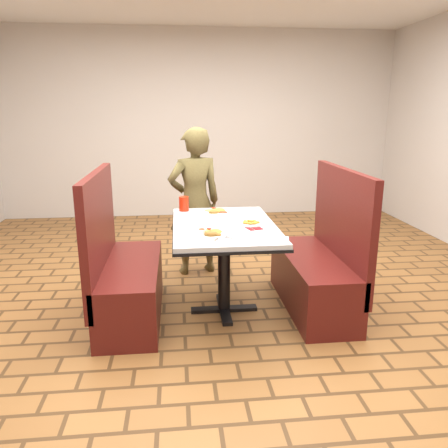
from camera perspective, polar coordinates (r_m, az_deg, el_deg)
The scene contains 15 objects.
room at distance 3.35m, azimuth 0.00°, elevation 19.58°, with size 7.00×7.04×2.82m.
dining_table at distance 3.48m, azimuth 0.00°, elevation -1.53°, with size 0.81×1.21×0.75m.
booth_bench_left at distance 3.59m, azimuth -12.85°, elevation -6.85°, with size 0.47×1.20×1.17m.
booth_bench_right at distance 3.75m, azimuth 12.28°, elevation -5.89°, with size 0.47×1.20×1.17m.
diner_person at distance 4.36m, azimuth -3.84°, elevation 2.88°, with size 0.54×0.35×1.47m, color brown.
near_dinner_plate at distance 3.14m, azimuth -1.64°, elevation -1.03°, with size 0.24×0.24×0.07m.
far_dinner_plate at distance 3.81m, azimuth -0.98°, elevation 1.75°, with size 0.26×0.26×0.07m.
plantain_plate at distance 3.44m, azimuth 3.53°, elevation 0.10°, with size 0.19×0.19×0.03m.
maroon_napkin at distance 3.34m, azimuth 3.94°, elevation -0.54°, with size 0.11×0.11×0.00m, color maroon.
spoon_utensil at distance 3.32m, azimuth 3.60°, elevation -0.58°, with size 0.01×0.12×0.00m, color #BBBBC0.
red_tumbler at distance 3.91m, azimuth -5.26°, elevation 2.65°, with size 0.09×0.09×0.13m, color red.
paper_napkin at distance 3.03m, azimuth 6.50°, elevation -2.09°, with size 0.21×0.15×0.01m, color white.
knife_utensil at distance 3.07m, azimuth 0.41°, elevation -1.72°, with size 0.01×0.16×0.00m, color silver.
fork_utensil at distance 3.04m, azimuth -0.80°, elevation -1.88°, with size 0.01×0.15×0.00m, color silver.
lettuce_shreds at distance 3.52m, azimuth 0.54°, elevation 0.28°, with size 0.28×0.32×0.00m, color #88CA51, non-canonical shape.
Camera 1 is at (-0.36, -3.32, 1.63)m, focal length 35.00 mm.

